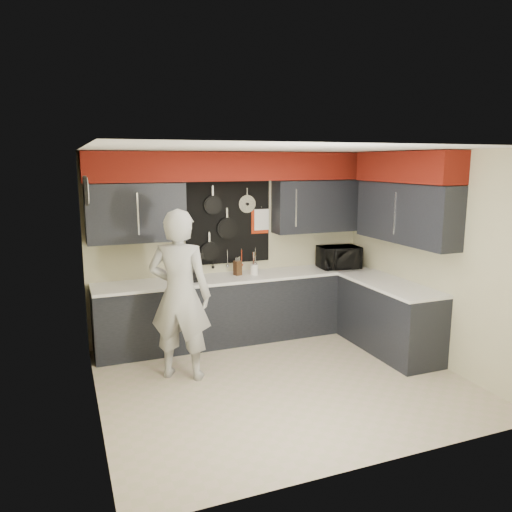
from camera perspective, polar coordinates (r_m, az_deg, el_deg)
name	(u,v)px	position (r m, az deg, el deg)	size (l,w,h in m)	color
ground	(281,380)	(5.89, 2.92, -14.02)	(4.00, 4.00, 0.00)	#C2AF97
back_wall_assembly	(235,195)	(6.85, -2.40, 6.93)	(4.00, 0.36, 2.60)	beige
right_wall_assembly	(409,204)	(6.57, 17.08, 5.71)	(0.36, 3.50, 2.60)	beige
left_wall_assembly	(92,282)	(5.01, -18.27, -2.87)	(0.05, 3.50, 2.60)	beige
base_cabinets	(280,310)	(6.88, 2.80, -6.23)	(3.95, 2.20, 0.92)	black
microwave	(339,257)	(7.43, 9.43, -0.14)	(0.58, 0.39, 0.32)	black
knife_block	(238,268)	(6.89, -2.12, -1.38)	(0.09, 0.09, 0.20)	black
utensil_crock	(254,270)	(6.91, -0.21, -1.56)	(0.11, 0.11, 0.14)	white
coffee_maker	(192,266)	(6.63, -7.30, -1.14)	(0.24, 0.28, 0.37)	black
person	(180,295)	(5.71, -8.69, -4.45)	(0.72, 0.47, 1.96)	#9A9A97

